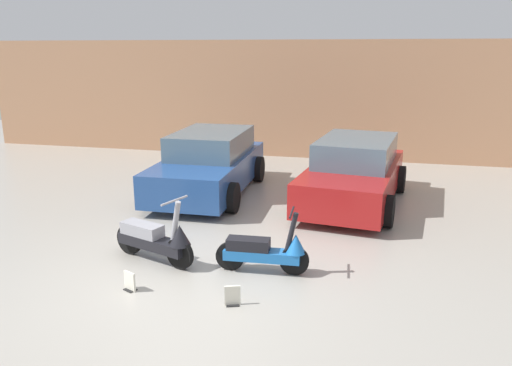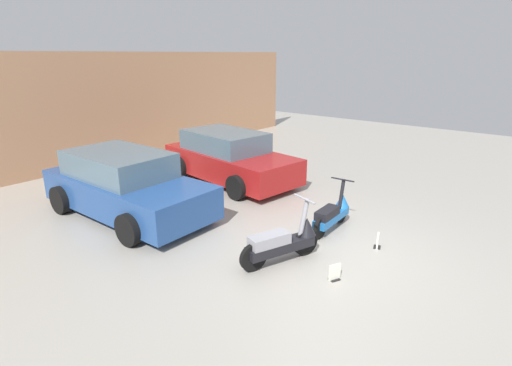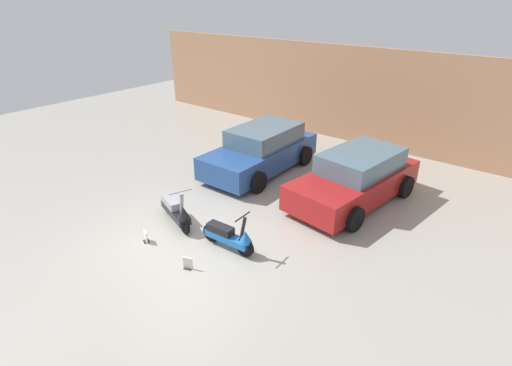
% 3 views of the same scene
% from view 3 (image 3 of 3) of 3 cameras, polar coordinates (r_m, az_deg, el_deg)
% --- Properties ---
extents(ground_plane, '(28.00, 28.00, 0.00)m').
position_cam_3_polar(ground_plane, '(9.10, -10.67, -8.26)').
color(ground_plane, '#9E998E').
extents(wall_back, '(19.60, 0.12, 3.36)m').
position_cam_3_polar(wall_back, '(14.85, 14.37, 11.94)').
color(wall_back, tan).
rests_on(wall_back, ground_plane).
extents(scooter_front_left, '(1.44, 0.75, 1.05)m').
position_cam_3_polar(scooter_front_left, '(9.59, -11.31, -3.84)').
color(scooter_front_left, black).
rests_on(scooter_front_left, ground_plane).
extents(scooter_front_right, '(1.35, 0.49, 0.94)m').
position_cam_3_polar(scooter_front_right, '(8.56, -3.78, -7.54)').
color(scooter_front_right, black).
rests_on(scooter_front_right, ground_plane).
extents(car_rear_left, '(1.98, 4.00, 1.35)m').
position_cam_3_polar(car_rear_left, '(12.22, 0.76, 4.74)').
color(car_rear_left, navy).
rests_on(car_rear_left, ground_plane).
extents(car_rear_center, '(2.27, 4.10, 1.33)m').
position_cam_3_polar(car_rear_center, '(10.69, 14.02, 0.69)').
color(car_rear_center, maroon).
rests_on(car_rear_center, ground_plane).
extents(placard_near_left_scooter, '(0.20, 0.18, 0.26)m').
position_cam_3_polar(placard_near_left_scooter, '(9.23, -15.47, -7.47)').
color(placard_near_left_scooter, black).
rests_on(placard_near_left_scooter, ground_plane).
extents(placard_near_right_scooter, '(0.20, 0.17, 0.26)m').
position_cam_3_polar(placard_near_right_scooter, '(8.24, -9.71, -11.29)').
color(placard_near_right_scooter, black).
rests_on(placard_near_right_scooter, ground_plane).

